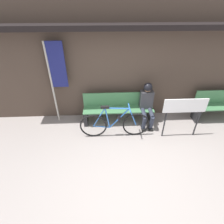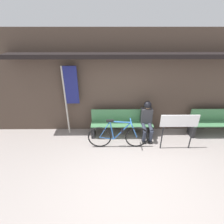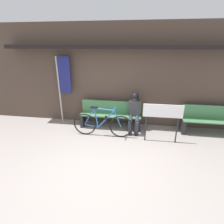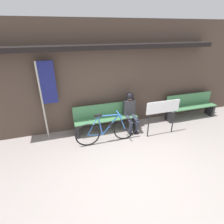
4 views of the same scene
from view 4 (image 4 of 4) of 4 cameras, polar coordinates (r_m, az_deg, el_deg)
ground_plane at (r=4.21m, az=5.95°, el=-18.84°), size 24.00×24.00×0.00m
storefront_wall at (r=5.34m, az=-2.87°, el=11.76°), size 12.00×0.56×3.20m
park_bench_near at (r=5.41m, az=-2.09°, el=-2.16°), size 1.94×0.42×0.86m
bicycle at (r=4.87m, az=-1.66°, el=-6.13°), size 1.76×0.40×0.92m
person_seated at (r=5.41m, az=5.98°, el=0.99°), size 0.34×0.63×1.21m
park_bench_far at (r=6.84m, az=24.18°, el=1.62°), size 1.85×0.42×0.86m
banner_pole at (r=5.03m, az=-20.81°, el=6.60°), size 0.45×0.05×2.22m
signboard at (r=5.22m, az=16.28°, el=0.80°), size 1.04×0.04×1.10m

